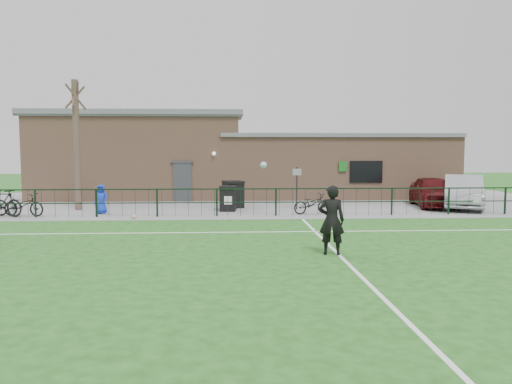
{
  "coord_description": "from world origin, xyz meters",
  "views": [
    {
      "loc": [
        -0.93,
        -12.95,
        2.87
      ],
      "look_at": [
        0.0,
        5.0,
        1.3
      ],
      "focal_mm": 35.0,
      "sensor_mm": 36.0,
      "label": 1
    }
  ],
  "objects_px": {
    "bicycle_b": "(2,203)",
    "bare_tree": "(77,146)",
    "bicycle_c": "(24,205)",
    "ball_ground": "(134,217)",
    "spectator_child": "(101,199)",
    "car_silver": "(463,192)",
    "wheelie_bin_right": "(233,195)",
    "bicycle_e": "(312,204)",
    "car_maroon": "(433,192)",
    "sign_post": "(297,188)",
    "wheelie_bin_left": "(228,199)"
  },
  "relations": [
    {
      "from": "car_silver",
      "to": "bare_tree",
      "type": "bearing_deg",
      "value": -156.97
    },
    {
      "from": "wheelie_bin_left",
      "to": "wheelie_bin_right",
      "type": "bearing_deg",
      "value": 84.81
    },
    {
      "from": "bare_tree",
      "to": "bicycle_e",
      "type": "distance_m",
      "value": 11.11
    },
    {
      "from": "sign_post",
      "to": "ball_ground",
      "type": "relative_size",
      "value": 9.96
    },
    {
      "from": "bare_tree",
      "to": "spectator_child",
      "type": "height_order",
      "value": "bare_tree"
    },
    {
      "from": "bicycle_b",
      "to": "bicycle_e",
      "type": "xyz_separation_m",
      "value": [
        13.11,
        0.23,
        -0.14
      ]
    },
    {
      "from": "bicycle_c",
      "to": "spectator_child",
      "type": "xyz_separation_m",
      "value": [
        3.08,
        0.62,
        0.16
      ]
    },
    {
      "from": "bicycle_e",
      "to": "ball_ground",
      "type": "bearing_deg",
      "value": 82.27
    },
    {
      "from": "bare_tree",
      "to": "bicycle_b",
      "type": "height_order",
      "value": "bare_tree"
    },
    {
      "from": "sign_post",
      "to": "car_silver",
      "type": "distance_m",
      "value": 8.07
    },
    {
      "from": "wheelie_bin_left",
      "to": "bicycle_c",
      "type": "xyz_separation_m",
      "value": [
        -8.62,
        -1.33,
        -0.05
      ]
    },
    {
      "from": "bare_tree",
      "to": "spectator_child",
      "type": "distance_m",
      "value": 3.1
    },
    {
      "from": "bicycle_c",
      "to": "bare_tree",
      "type": "bearing_deg",
      "value": -25.42
    },
    {
      "from": "car_silver",
      "to": "ball_ground",
      "type": "bearing_deg",
      "value": -145.48
    },
    {
      "from": "car_maroon",
      "to": "bicycle_e",
      "type": "relative_size",
      "value": 2.57
    },
    {
      "from": "bicycle_c",
      "to": "ball_ground",
      "type": "xyz_separation_m",
      "value": [
        4.8,
        -1.02,
        -0.4
      ]
    },
    {
      "from": "spectator_child",
      "to": "bare_tree",
      "type": "bearing_deg",
      "value": 138.37
    },
    {
      "from": "car_maroon",
      "to": "spectator_child",
      "type": "relative_size",
      "value": 3.43
    },
    {
      "from": "bicycle_b",
      "to": "ball_ground",
      "type": "height_order",
      "value": "bicycle_b"
    },
    {
      "from": "wheelie_bin_right",
      "to": "car_silver",
      "type": "bearing_deg",
      "value": -24.8
    },
    {
      "from": "wheelie_bin_left",
      "to": "ball_ground",
      "type": "relative_size",
      "value": 5.27
    },
    {
      "from": "bare_tree",
      "to": "car_silver",
      "type": "height_order",
      "value": "bare_tree"
    },
    {
      "from": "bicycle_b",
      "to": "bicycle_e",
      "type": "relative_size",
      "value": 1.15
    },
    {
      "from": "bicycle_e",
      "to": "car_maroon",
      "type": "bearing_deg",
      "value": -86.07
    },
    {
      "from": "car_silver",
      "to": "bicycle_b",
      "type": "distance_m",
      "value": 20.81
    },
    {
      "from": "sign_post",
      "to": "spectator_child",
      "type": "bearing_deg",
      "value": -172.99
    },
    {
      "from": "bare_tree",
      "to": "bicycle_e",
      "type": "xyz_separation_m",
      "value": [
        10.63,
        -1.97,
        -2.53
      ]
    },
    {
      "from": "sign_post",
      "to": "ball_ground",
      "type": "bearing_deg",
      "value": -158.87
    },
    {
      "from": "bare_tree",
      "to": "wheelie_bin_right",
      "type": "height_order",
      "value": "bare_tree"
    },
    {
      "from": "wheelie_bin_left",
      "to": "car_maroon",
      "type": "bearing_deg",
      "value": 12.11
    },
    {
      "from": "car_maroon",
      "to": "bicycle_c",
      "type": "xyz_separation_m",
      "value": [
        -18.65,
        -2.44,
        -0.27
      ]
    },
    {
      "from": "wheelie_bin_left",
      "to": "sign_post",
      "type": "relative_size",
      "value": 0.53
    },
    {
      "from": "wheelie_bin_left",
      "to": "wheelie_bin_right",
      "type": "xyz_separation_m",
      "value": [
        0.24,
        1.25,
        0.08
      ]
    },
    {
      "from": "bicycle_e",
      "to": "spectator_child",
      "type": "xyz_separation_m",
      "value": [
        -9.21,
        0.52,
        0.19
      ]
    },
    {
      "from": "bare_tree",
      "to": "ball_ground",
      "type": "xyz_separation_m",
      "value": [
        3.15,
        -3.09,
        -2.9
      ]
    },
    {
      "from": "bicycle_b",
      "to": "bicycle_e",
      "type": "bearing_deg",
      "value": -69.28
    },
    {
      "from": "sign_post",
      "to": "bicycle_b",
      "type": "distance_m",
      "value": 12.78
    },
    {
      "from": "wheelie_bin_right",
      "to": "sign_post",
      "type": "bearing_deg",
      "value": -37.87
    },
    {
      "from": "bare_tree",
      "to": "car_maroon",
      "type": "distance_m",
      "value": 17.15
    },
    {
      "from": "bare_tree",
      "to": "wheelie_bin_right",
      "type": "bearing_deg",
      "value": 4.06
    },
    {
      "from": "bicycle_c",
      "to": "spectator_child",
      "type": "distance_m",
      "value": 3.14
    },
    {
      "from": "spectator_child",
      "to": "wheelie_bin_left",
      "type": "bearing_deg",
      "value": 11.23
    },
    {
      "from": "car_silver",
      "to": "ball_ground",
      "type": "distance_m",
      "value": 15.39
    },
    {
      "from": "wheelie_bin_right",
      "to": "bicycle_e",
      "type": "bearing_deg",
      "value": -57.08
    },
    {
      "from": "bicycle_b",
      "to": "bare_tree",
      "type": "bearing_deg",
      "value": -28.66
    },
    {
      "from": "wheelie_bin_right",
      "to": "bicycle_c",
      "type": "bearing_deg",
      "value": 175.09
    },
    {
      "from": "sign_post",
      "to": "bare_tree",
      "type": "bearing_deg",
      "value": 177.87
    },
    {
      "from": "wheelie_bin_right",
      "to": "bicycle_c",
      "type": "distance_m",
      "value": 9.23
    },
    {
      "from": "car_silver",
      "to": "bicycle_e",
      "type": "bearing_deg",
      "value": -143.2
    },
    {
      "from": "wheelie_bin_right",
      "to": "sign_post",
      "type": "xyz_separation_m",
      "value": [
        2.96,
        -0.89,
        0.39
      ]
    }
  ]
}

